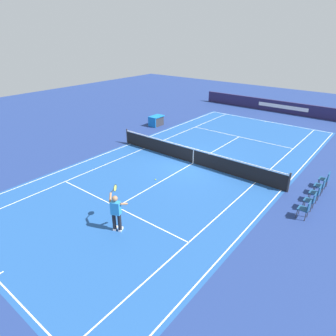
{
  "coord_description": "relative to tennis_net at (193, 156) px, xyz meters",
  "views": [
    {
      "loc": [
        14.02,
        9.14,
        7.48
      ],
      "look_at": [
        3.04,
        0.41,
        0.9
      ],
      "focal_mm": 31.32,
      "sensor_mm": 36.0,
      "label": 1
    }
  ],
  "objects": [
    {
      "name": "spectator_chair_1",
      "position": [
        -0.79,
        7.13,
        0.03
      ],
      "size": [
        0.44,
        0.44,
        0.88
      ],
      "color": "#38383D",
      "rests_on": "ground_plane"
    },
    {
      "name": "stadium_barrier",
      "position": [
        -15.9,
        0.0,
        0.08
      ],
      "size": [
        0.26,
        17.0,
        1.14
      ],
      "color": "#231E47",
      "rests_on": "ground_plane"
    },
    {
      "name": "court_line_markings",
      "position": [
        0.0,
        0.0,
        -0.49
      ],
      "size": [
        23.85,
        11.05,
        0.01
      ],
      "color": "white",
      "rests_on": "ground_plane"
    },
    {
      "name": "spectator_chair_4",
      "position": [
        1.91,
        7.13,
        0.03
      ],
      "size": [
        0.44,
        0.44,
        0.88
      ],
      "color": "#38383D",
      "rests_on": "ground_plane"
    },
    {
      "name": "spectator_chair_0",
      "position": [
        -1.69,
        7.13,
        0.03
      ],
      "size": [
        0.44,
        0.44,
        0.88
      ],
      "color": "#38383D",
      "rests_on": "ground_plane"
    },
    {
      "name": "tennis_player_near",
      "position": [
        7.57,
        1.35,
        0.44
      ],
      "size": [
        0.92,
        0.94,
        1.7
      ],
      "color": "black",
      "rests_on": "ground_plane"
    },
    {
      "name": "spectator_chair_3",
      "position": [
        1.01,
        7.13,
        0.03
      ],
      "size": [
        0.44,
        0.44,
        0.88
      ],
      "color": "#38383D",
      "rests_on": "ground_plane"
    },
    {
      "name": "court_slab",
      "position": [
        0.0,
        0.0,
        -0.49
      ],
      "size": [
        24.2,
        11.4,
        0.0
      ],
      "primitive_type": "cube",
      "color": "#1E4C93",
      "rests_on": "ground_plane"
    },
    {
      "name": "tennis_ball",
      "position": [
        3.2,
        -0.34,
        -0.46
      ],
      "size": [
        0.07,
        0.07,
        0.07
      ],
      "primitive_type": "sphere",
      "color": "#CCE01E",
      "rests_on": "ground_plane"
    },
    {
      "name": "ground_plane",
      "position": [
        0.0,
        0.0,
        -0.49
      ],
      "size": [
        60.0,
        60.0,
        0.0
      ],
      "primitive_type": "plane",
      "color": "navy"
    },
    {
      "name": "tennis_net",
      "position": [
        0.0,
        0.0,
        0.0
      ],
      "size": [
        0.1,
        11.7,
        1.08
      ],
      "color": "#2D2D33",
      "rests_on": "ground_plane"
    },
    {
      "name": "equipment_cart_tarped",
      "position": [
        -4.64,
        -6.98,
        -0.05
      ],
      "size": [
        1.25,
        0.84,
        0.85
      ],
      "color": "#2D2D33",
      "rests_on": "ground_plane"
    },
    {
      "name": "spectator_chair_2",
      "position": [
        0.11,
        7.13,
        0.03
      ],
      "size": [
        0.44,
        0.44,
        0.88
      ],
      "color": "#38383D",
      "rests_on": "ground_plane"
    }
  ]
}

